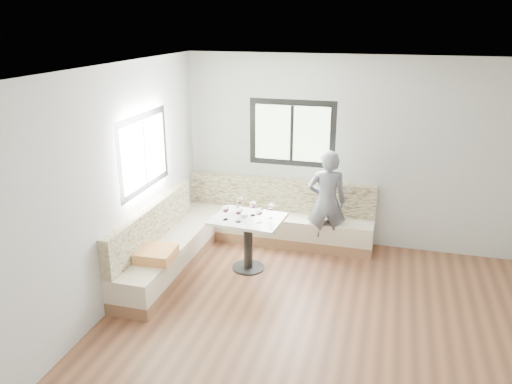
% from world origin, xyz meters
% --- Properties ---
extents(room, '(5.01, 5.01, 2.81)m').
position_xyz_m(room, '(-0.08, 0.08, 1.41)').
color(room, brown).
rests_on(room, ground).
extents(banquette, '(2.90, 2.80, 0.95)m').
position_xyz_m(banquette, '(-1.59, 1.62, 0.33)').
color(banquette, '#97694A').
rests_on(banquette, ground).
extents(table, '(0.97, 0.78, 0.75)m').
position_xyz_m(table, '(-1.22, 1.26, 0.56)').
color(table, black).
rests_on(table, ground).
extents(person, '(0.63, 0.49, 1.54)m').
position_xyz_m(person, '(-0.29, 2.08, 0.77)').
color(person, '#595B64').
rests_on(person, ground).
extents(olive_ramekin, '(0.11, 0.11, 0.05)m').
position_xyz_m(olive_ramekin, '(-1.28, 1.28, 0.77)').
color(olive_ramekin, white).
rests_on(olive_ramekin, table).
extents(wine_glass_a, '(0.10, 0.10, 0.22)m').
position_xyz_m(wine_glass_a, '(-1.49, 1.11, 0.90)').
color(wine_glass_a, white).
rests_on(wine_glass_a, table).
extents(wine_glass_b, '(0.10, 0.10, 0.22)m').
position_xyz_m(wine_glass_b, '(-1.30, 1.08, 0.90)').
color(wine_glass_b, white).
rests_on(wine_glass_b, table).
extents(wine_glass_c, '(0.10, 0.10, 0.22)m').
position_xyz_m(wine_glass_c, '(-1.04, 1.14, 0.90)').
color(wine_glass_c, white).
rests_on(wine_glass_c, table).
extents(wine_glass_d, '(0.10, 0.10, 0.22)m').
position_xyz_m(wine_glass_d, '(-1.18, 1.35, 0.90)').
color(wine_glass_d, white).
rests_on(wine_glass_d, table).
extents(wine_glass_e, '(0.10, 0.10, 0.22)m').
position_xyz_m(wine_glass_e, '(-0.92, 1.33, 0.90)').
color(wine_glass_e, white).
rests_on(wine_glass_e, table).
extents(wine_glass_f, '(0.10, 0.10, 0.22)m').
position_xyz_m(wine_glass_f, '(-1.39, 1.47, 0.90)').
color(wine_glass_f, white).
rests_on(wine_glass_f, table).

